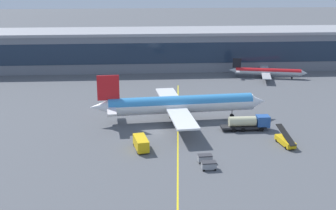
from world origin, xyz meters
The scene contains 10 objects.
ground_plane centered at (0.00, 0.00, 0.00)m, with size 700.00×700.00×0.00m, color #515459.
apron_lead_in_line centered at (5.23, 2.00, 0.00)m, with size 0.30×80.00×0.01m, color yellow.
terminal_building centered at (-14.39, 70.06, 6.90)m, with size 188.23×21.53×13.76m.
main_airliner centered at (6.24, 7.73, 4.01)m, with size 42.17×33.45×11.61m.
fuel_tanker centered at (20.87, -0.04, 1.75)m, with size 10.81×2.76×3.25m.
lavatory_truck centered at (-3.28, -9.66, 1.42)m, with size 3.27×6.11×2.50m.
belt_loader centered at (26.14, -9.61, 0.99)m, with size 2.78×7.02×3.49m.
baggage_cart_0 centered at (8.69, -20.03, 0.78)m, with size 2.74×1.77×1.48m.
baggage_cart_1 centered at (8.49, -16.84, 0.78)m, with size 2.74×1.77×1.48m.
commuter_jet_far centered at (39.70, 49.86, 2.15)m, with size 25.48×20.50×6.35m.
Camera 1 is at (-3.93, -92.77, 34.02)m, focal length 47.78 mm.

